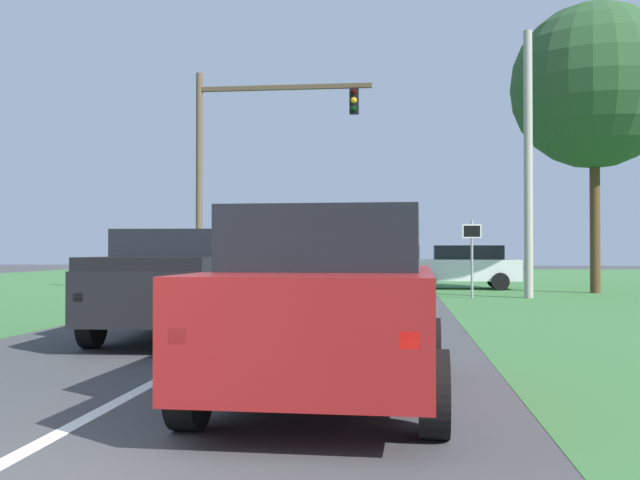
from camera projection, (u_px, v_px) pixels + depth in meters
ground_plane at (275, 318)px, 16.32m from camera, size 120.00×120.00×0.00m
lane_centre_stripe at (18, 455)px, 5.39m from camera, size 0.16×42.61×0.01m
red_suv_near at (331, 300)px, 7.46m from camera, size 2.39×4.55×1.93m
pickup_truck_lead at (180, 283)px, 12.74m from camera, size 2.45×5.35×1.87m
traffic_light at (241, 150)px, 26.08m from camera, size 6.36×0.40×7.96m
keep_moving_sign at (472, 248)px, 23.31m from camera, size 0.60×0.09×2.50m
oak_tree_right at (594, 86)px, 26.14m from camera, size 5.93×5.93×10.42m
crossing_suv_far at (463, 266)px, 28.83m from camera, size 4.49×2.17×1.73m
utility_pole_right at (528, 164)px, 23.33m from camera, size 0.28×0.28×8.61m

